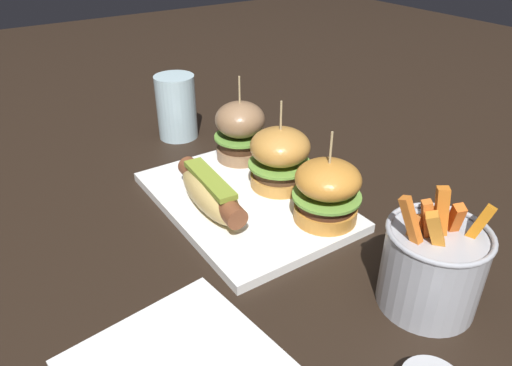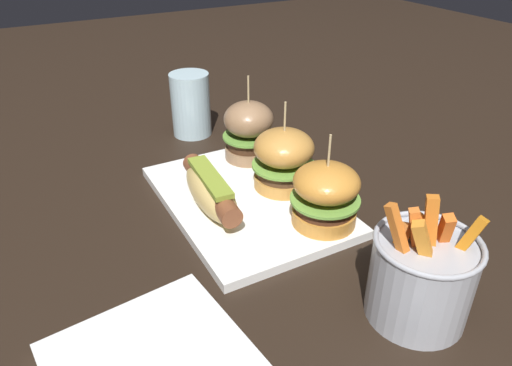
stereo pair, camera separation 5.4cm
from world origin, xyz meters
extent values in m
plane|color=black|center=(0.00, 0.00, 0.00)|extent=(3.00, 3.00, 0.00)
cube|color=white|center=(0.00, 0.00, 0.01)|extent=(0.32, 0.23, 0.01)
ellipsoid|color=tan|center=(0.00, -0.06, 0.04)|extent=(0.17, 0.06, 0.05)
cylinder|color=brown|center=(0.00, -0.06, 0.05)|extent=(0.17, 0.04, 0.03)
cube|color=olive|center=(0.00, -0.06, 0.06)|extent=(0.12, 0.04, 0.01)
cylinder|color=#8E6A49|center=(-0.11, 0.06, 0.02)|extent=(0.08, 0.08, 0.02)
cylinder|color=#3C2415|center=(-0.11, 0.06, 0.04)|extent=(0.08, 0.08, 0.02)
cylinder|color=#609338|center=(-0.11, 0.06, 0.05)|extent=(0.09, 0.09, 0.00)
ellipsoid|color=#8E6A49|center=(-0.11, 0.06, 0.09)|extent=(0.08, 0.08, 0.06)
cylinder|color=tan|center=(-0.11, 0.06, 0.13)|extent=(0.00, 0.00, 0.06)
cylinder|color=#C0843B|center=(0.00, 0.07, 0.02)|extent=(0.09, 0.09, 0.02)
cylinder|color=#4A301D|center=(0.00, 0.07, 0.04)|extent=(0.08, 0.08, 0.02)
cylinder|color=#6B9E3D|center=(0.00, 0.07, 0.05)|extent=(0.10, 0.10, 0.00)
ellipsoid|color=#C0843B|center=(0.00, 0.07, 0.08)|extent=(0.09, 0.09, 0.06)
cylinder|color=tan|center=(0.00, 0.07, 0.12)|extent=(0.00, 0.00, 0.06)
cylinder|color=#C88131|center=(0.11, 0.06, 0.02)|extent=(0.09, 0.09, 0.02)
cylinder|color=#482716|center=(0.11, 0.06, 0.04)|extent=(0.08, 0.08, 0.02)
cylinder|color=#6B9E3D|center=(0.11, 0.06, 0.05)|extent=(0.10, 0.10, 0.00)
ellipsoid|color=#C88131|center=(0.11, 0.06, 0.08)|extent=(0.09, 0.09, 0.05)
cylinder|color=tan|center=(0.11, 0.06, 0.12)|extent=(0.00, 0.00, 0.06)
cylinder|color=#A8AAB2|center=(0.29, 0.06, 0.05)|extent=(0.11, 0.11, 0.10)
torus|color=#A8AAB2|center=(0.29, 0.06, 0.10)|extent=(0.11, 0.11, 0.01)
cube|color=orange|center=(0.28, 0.03, 0.10)|extent=(0.04, 0.03, 0.09)
cube|color=#D26118|center=(0.26, 0.06, 0.09)|extent=(0.03, 0.03, 0.07)
cube|color=orange|center=(0.29, 0.07, 0.10)|extent=(0.03, 0.02, 0.09)
cube|color=orange|center=(0.30, 0.05, 0.10)|extent=(0.03, 0.04, 0.08)
cube|color=orange|center=(0.29, 0.08, 0.10)|extent=(0.03, 0.03, 0.08)
cube|color=orange|center=(0.27, 0.03, 0.09)|extent=(0.01, 0.03, 0.06)
cube|color=orange|center=(0.28, 0.06, 0.09)|extent=(0.04, 0.03, 0.06)
cube|color=orange|center=(0.31, 0.09, 0.10)|extent=(0.03, 0.04, 0.08)
cube|color=orange|center=(0.28, 0.05, 0.10)|extent=(0.02, 0.03, 0.08)
cylinder|color=silver|center=(-0.28, 0.03, 0.06)|extent=(0.08, 0.08, 0.12)
camera|label=1|loc=(0.52, -0.32, 0.40)|focal=33.19mm
camera|label=2|loc=(0.54, -0.28, 0.40)|focal=33.19mm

